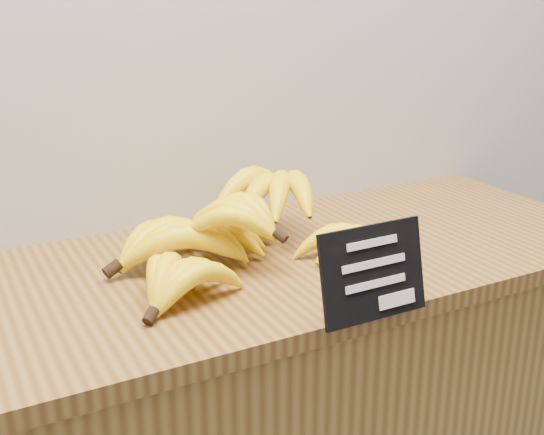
{
  "coord_description": "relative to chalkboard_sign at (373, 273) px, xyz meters",
  "views": [
    {
      "loc": [
        -0.63,
        1.77,
        1.39
      ],
      "look_at": [
        -0.14,
        2.7,
        1.02
      ],
      "focal_mm": 45.0,
      "sensor_mm": 36.0,
      "label": 1
    }
  ],
  "objects": [
    {
      "name": "counter_top",
      "position": [
        -0.05,
        0.27,
        -0.08
      ],
      "size": [
        1.38,
        0.54,
        0.03
      ],
      "primitive_type": "cube",
      "color": "brown",
      "rests_on": "counter"
    },
    {
      "name": "chalkboard_sign",
      "position": [
        0.0,
        0.0,
        0.0
      ],
      "size": [
        0.17,
        0.04,
        0.13
      ],
      "primitive_type": "cube",
      "rotation": [
        -0.23,
        0.0,
        0.0
      ],
      "color": "black",
      "rests_on": "counter_top"
    },
    {
      "name": "banana_pile",
      "position": [
        -0.08,
        0.28,
        -0.01
      ],
      "size": [
        0.51,
        0.35,
        0.12
      ],
      "color": "yellow",
      "rests_on": "counter_top"
    }
  ]
}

